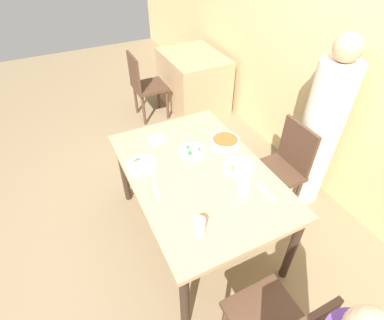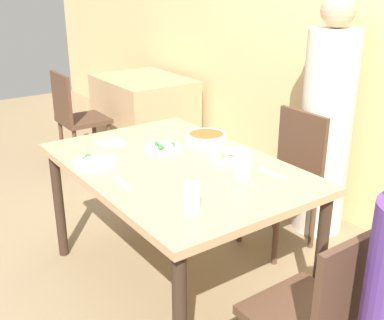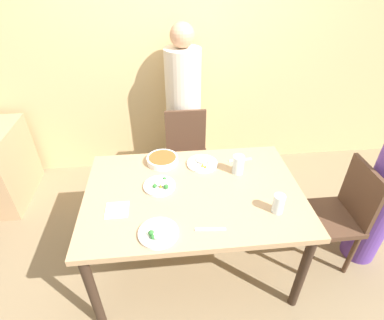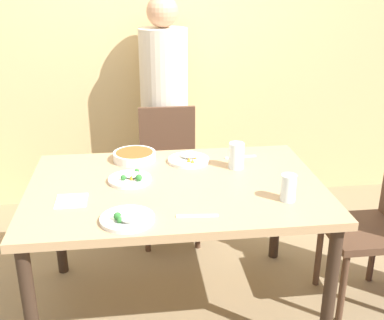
{
  "view_description": "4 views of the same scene",
  "coord_description": "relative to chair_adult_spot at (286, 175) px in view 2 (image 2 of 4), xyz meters",
  "views": [
    {
      "loc": [
        1.43,
        -0.75,
        2.23
      ],
      "look_at": [
        0.04,
        -0.07,
        0.9
      ],
      "focal_mm": 28.0,
      "sensor_mm": 36.0,
      "label": 1
    },
    {
      "loc": [
        1.97,
        -1.29,
        1.68
      ],
      "look_at": [
        0.04,
        0.08,
        0.75
      ],
      "focal_mm": 45.0,
      "sensor_mm": 36.0,
      "label": 2
    },
    {
      "loc": [
        -0.17,
        -1.51,
        2.06
      ],
      "look_at": [
        -0.0,
        0.08,
        0.93
      ],
      "focal_mm": 28.0,
      "sensor_mm": 36.0,
      "label": 3
    },
    {
      "loc": [
        -0.19,
        -2.16,
        1.72
      ],
      "look_at": [
        0.09,
        0.08,
        0.83
      ],
      "focal_mm": 45.0,
      "sensor_mm": 36.0,
      "label": 4
    }
  ],
  "objects": [
    {
      "name": "chair_adult_spot",
      "position": [
        0.0,
        0.0,
        0.0
      ],
      "size": [
        0.4,
        0.4,
        0.88
      ],
      "color": "#4C3323",
      "rests_on": "ground_plane"
    },
    {
      "name": "plate_rice_child",
      "position": [
        0.07,
        -0.53,
        0.27
      ],
      "size": [
        0.23,
        0.23,
        0.05
      ],
      "color": "white",
      "rests_on": "dining_table"
    },
    {
      "name": "glass_water_tall",
      "position": [
        0.31,
        -0.65,
        0.33
      ],
      "size": [
        0.08,
        0.08,
        0.14
      ],
      "color": "silver",
      "rests_on": "dining_table"
    },
    {
      "name": "ground_plane",
      "position": [
        -0.03,
        -0.82,
        -0.48
      ],
      "size": [
        10.0,
        10.0,
        0.0
      ],
      "primitive_type": "plane",
      "color": "#847051"
    },
    {
      "name": "chair_background",
      "position": [
        -2.04,
        -0.56,
        0.0
      ],
      "size": [
        0.4,
        0.4,
        0.88
      ],
      "rotation": [
        0.0,
        0.0,
        3.14
      ],
      "color": "#4C3323",
      "rests_on": "ground_plane"
    },
    {
      "name": "background_table",
      "position": [
        -2.04,
        0.14,
        -0.11
      ],
      "size": [
        0.93,
        0.72,
        0.74
      ],
      "color": "tan",
      "rests_on": "ground_plane"
    },
    {
      "name": "fork_steel",
      "position": [
        0.03,
        -1.17,
        0.26
      ],
      "size": [
        0.18,
        0.04,
        0.01
      ],
      "color": "silver",
      "rests_on": "dining_table"
    },
    {
      "name": "spoon_steel",
      "position": [
        0.37,
        -0.5,
        0.26
      ],
      "size": [
        0.18,
        0.03,
        0.01
      ],
      "color": "silver",
      "rests_on": "dining_table"
    },
    {
      "name": "wall_back",
      "position": [
        -0.03,
        0.61,
        0.87
      ],
      "size": [
        10.0,
        0.06,
        2.7
      ],
      "color": "tan",
      "rests_on": "ground_plane"
    },
    {
      "name": "person_adult",
      "position": [
        -0.0,
        0.34,
        0.25
      ],
      "size": [
        0.33,
        0.33,
        1.58
      ],
      "color": "beige",
      "rests_on": "ground_plane"
    },
    {
      "name": "dining_table",
      "position": [
        -0.03,
        -0.82,
        0.18
      ],
      "size": [
        1.44,
        0.97,
        0.74
      ],
      "color": "tan",
      "rests_on": "ground_plane"
    },
    {
      "name": "glass_water_short",
      "position": [
        0.46,
        -1.06,
        0.32
      ],
      "size": [
        0.07,
        0.07,
        0.13
      ],
      "color": "silver",
      "rests_on": "dining_table"
    },
    {
      "name": "chair_child_spot",
      "position": [
        1.03,
        -0.88,
        0.0
      ],
      "size": [
        0.4,
        0.4,
        0.88
      ],
      "rotation": [
        0.0,
        0.0,
        -1.57
      ],
      "color": "#4C3323",
      "rests_on": "ground_plane"
    },
    {
      "name": "plate_rice_adult",
      "position": [
        -0.25,
        -0.76,
        0.27
      ],
      "size": [
        0.22,
        0.22,
        0.05
      ],
      "color": "white",
      "rests_on": "dining_table"
    },
    {
      "name": "bowl_curry",
      "position": [
        -0.23,
        -0.47,
        0.28
      ],
      "size": [
        0.23,
        0.23,
        0.05
      ],
      "color": "white",
      "rests_on": "dining_table"
    },
    {
      "name": "napkin_folded",
      "position": [
        -0.52,
        -0.96,
        0.26
      ],
      "size": [
        0.14,
        0.14,
        0.01
      ],
      "color": "white",
      "rests_on": "dining_table"
    },
    {
      "name": "plate_noodles",
      "position": [
        -0.27,
        -1.18,
        0.27
      ],
      "size": [
        0.23,
        0.23,
        0.05
      ],
      "color": "white",
      "rests_on": "dining_table"
    }
  ]
}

